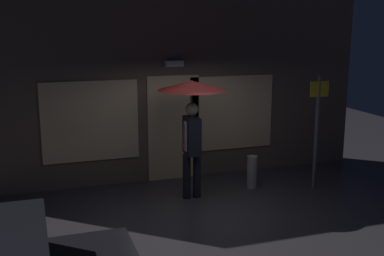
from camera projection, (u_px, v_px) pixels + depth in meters
ground_plane at (210, 216)px, 8.19m from camera, size 18.00×18.00×0.00m
building_facade at (171, 78)px, 9.91m from camera, size 8.53×0.48×4.32m
person_with_umbrella at (192, 105)px, 8.69m from camera, size 1.25×1.25×2.23m
street_sign_post at (317, 126)px, 9.31m from camera, size 0.40×0.07×2.26m
sidewalk_bollard at (252, 172)px, 9.54m from camera, size 0.20×0.20×0.66m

